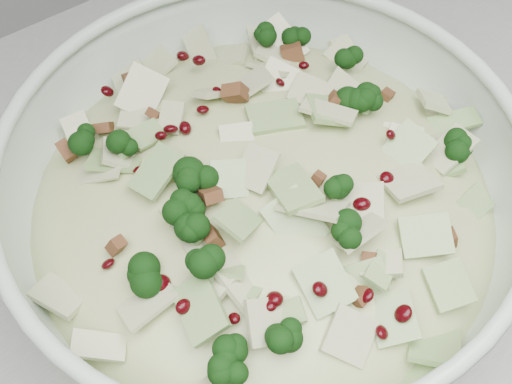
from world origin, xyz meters
The scene contains 3 objects.
counter centered at (0.00, 1.70, 0.45)m, with size 3.60×0.60×0.90m, color #B2B2AD.
mixing_bowl centered at (-0.15, 1.60, 0.98)m, with size 0.43×0.43×0.14m.
salad centered at (-0.15, 1.60, 1.00)m, with size 0.44×0.44×0.15m.
Camera 1 is at (-0.32, 1.37, 1.40)m, focal length 50.00 mm.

